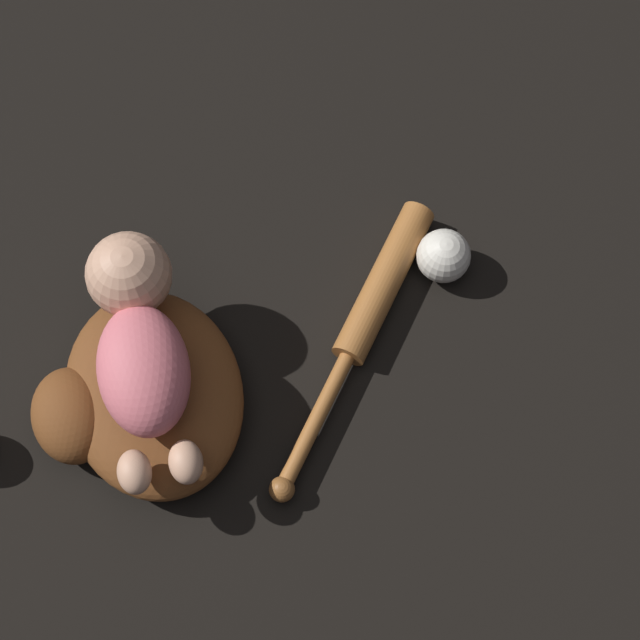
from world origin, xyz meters
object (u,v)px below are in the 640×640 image
Objects in this scene: baseball_glove at (140,397)px; baseball_bat at (370,311)px; baby_figure at (139,337)px; baseball at (444,256)px.

baseball_bat is at bearing -91.69° from baseball_glove.
baby_figure reaches higher than baseball_bat.
baseball_glove is 4.26× the size of baseball.
baseball_glove reaches higher than baseball_bat.
baseball_glove is 0.11m from baby_figure.
baseball_bat is (-0.05, -0.31, -0.11)m from baby_figure.
baseball_glove reaches higher than baseball.
baseball reaches higher than baseball_bat.
baseball_glove is at bearing 144.36° from baby_figure.
baby_figure is at bearing 87.00° from baseball.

